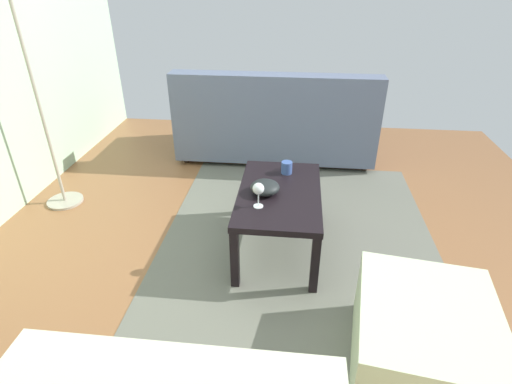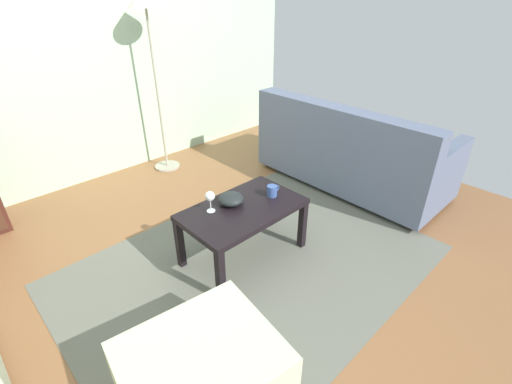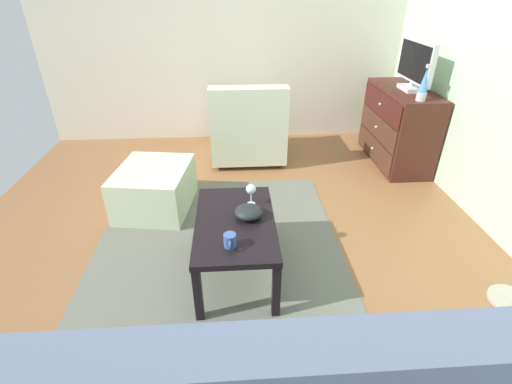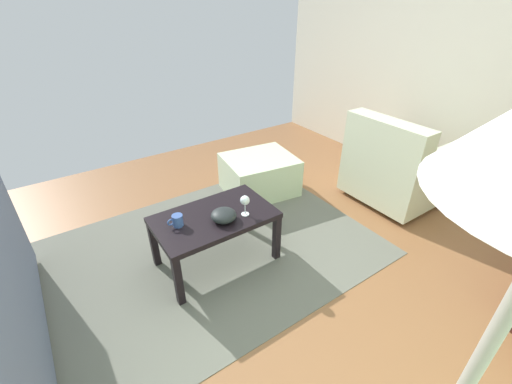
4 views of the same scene
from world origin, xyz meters
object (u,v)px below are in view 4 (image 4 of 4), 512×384
(wine_glass, at_px, (245,201))
(bowl_decorative, at_px, (224,215))
(ottoman, at_px, (259,175))
(coffee_table, at_px, (215,222))
(mug, at_px, (177,221))
(armchair, at_px, (396,167))

(wine_glass, height_order, bowl_decorative, wine_glass)
(ottoman, bearing_deg, coffee_table, 38.32)
(coffee_table, relative_size, wine_glass, 5.59)
(coffee_table, bearing_deg, bowl_decorative, 108.97)
(coffee_table, bearing_deg, ottoman, -141.68)
(wine_glass, relative_size, ottoman, 0.22)
(wine_glass, height_order, mug, wine_glass)
(coffee_table, height_order, wine_glass, wine_glass)
(wine_glass, bearing_deg, ottoman, -130.35)
(wine_glass, xyz_separation_m, bowl_decorative, (0.17, -0.03, -0.07))
(wine_glass, height_order, armchair, armchair)
(coffee_table, distance_m, bowl_decorative, 0.14)
(mug, relative_size, bowl_decorative, 0.62)
(wine_glass, bearing_deg, bowl_decorative, -8.66)
(coffee_table, distance_m, mug, 0.29)
(wine_glass, relative_size, armchair, 0.18)
(wine_glass, xyz_separation_m, mug, (0.47, -0.15, -0.07))
(armchair, bearing_deg, wine_glass, -1.86)
(bowl_decorative, height_order, armchair, armchair)
(mug, distance_m, ottoman, 1.38)
(coffee_table, height_order, mug, mug)
(mug, bearing_deg, wine_glass, 162.09)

